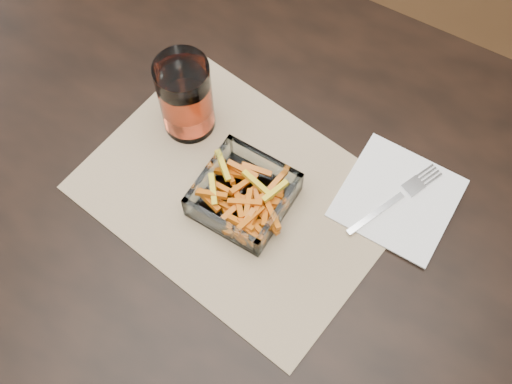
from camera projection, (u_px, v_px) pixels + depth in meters
dining_table at (223, 211)px, 1.06m from camera, size 1.60×0.90×0.75m
placemat at (238, 195)px, 0.98m from camera, size 0.50×0.40×0.00m
glass_bowl at (244, 196)px, 0.95m from camera, size 0.13×0.13×0.05m
tumbler at (186, 99)px, 0.97m from camera, size 0.08×0.08×0.14m
napkin at (398, 198)px, 0.97m from camera, size 0.17×0.17×0.00m
fork at (397, 198)px, 0.97m from camera, size 0.09×0.17×0.00m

